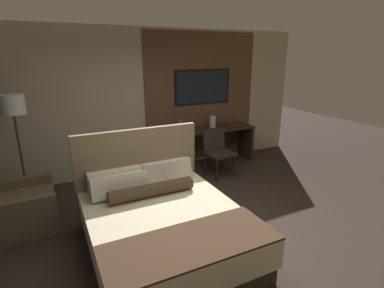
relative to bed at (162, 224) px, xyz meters
The scene contains 11 objects.
ground_plane 0.76m from the bed, ahead, with size 16.00×16.00×0.00m, color #332823.
wall_back_tv_panel 3.02m from the bed, 72.38° to the left, with size 7.20×0.09×2.80m.
bed is the anchor object (origin of this frame).
desk 3.10m from the bed, 50.63° to the left, with size 2.04×0.57×0.79m.
tv 3.52m from the bed, 53.18° to the left, with size 1.28×0.04×0.72m.
desk_chair 2.55m from the bed, 43.97° to the left, with size 0.55×0.55×0.90m.
armchair_by_window 2.05m from the bed, 140.03° to the left, with size 0.89×0.91×0.81m.
floor_lamp 2.71m from the bed, 127.47° to the left, with size 0.34×0.34×1.75m.
vase_tall 2.80m from the bed, 60.72° to the left, with size 0.08×0.08×0.23m.
vase_short 3.28m from the bed, 49.09° to the left, with size 0.14×0.14×0.25m.
book 3.48m from the bed, 41.98° to the left, with size 0.26×0.22×0.03m.
Camera 1 is at (-1.76, -3.09, 2.31)m, focal length 28.00 mm.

